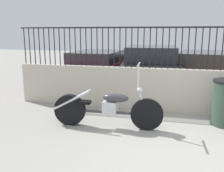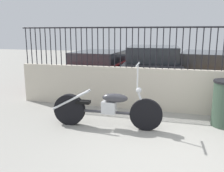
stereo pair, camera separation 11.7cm
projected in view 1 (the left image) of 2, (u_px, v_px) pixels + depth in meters
ground_plane at (174, 156)px, 3.87m from camera, size 40.00×40.00×0.00m
low_wall at (176, 91)px, 5.94m from camera, size 8.13×0.18×1.03m
fence_railing at (179, 43)px, 5.70m from camera, size 8.13×0.04×0.97m
motorcycle_dark_grey at (102, 108)px, 4.99m from camera, size 2.23×0.52×1.31m
car_red at (98, 66)px, 9.34m from camera, size 1.90×4.54×1.20m
car_black at (151, 66)px, 8.67m from camera, size 2.10×4.21×1.41m
car_orange at (204, 69)px, 8.44m from camera, size 2.24×4.57×1.24m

